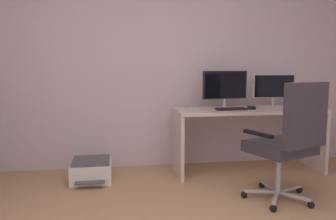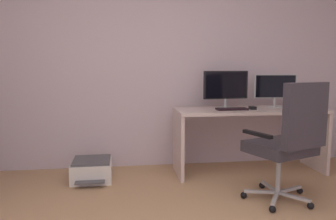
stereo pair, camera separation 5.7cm
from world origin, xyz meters
name	(u,v)px [view 1 (the left image)]	position (x,y,z in m)	size (l,w,h in m)	color
wall_back	(146,62)	(0.00, 2.37, 1.26)	(5.49, 0.10, 2.51)	silver
desk	(248,124)	(1.12, 1.90, 0.55)	(1.67, 0.59, 0.73)	beige
monitor_main	(225,86)	(0.87, 2.01, 0.98)	(0.53, 0.18, 0.42)	#B2B5B7
monitor_secondary	(274,88)	(1.46, 2.01, 0.96)	(0.49, 0.18, 0.38)	#B2B5B7
keyboard	(231,109)	(0.88, 1.82, 0.74)	(0.34, 0.13, 0.02)	black
computer_mouse	(252,108)	(1.13, 1.84, 0.75)	(0.06, 0.10, 0.03)	black
office_chair	(289,138)	(1.11, 0.96, 0.59)	(0.66, 0.69, 1.08)	#B7BABC
printer	(91,170)	(-0.64, 1.86, 0.11)	(0.42, 0.51, 0.22)	white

